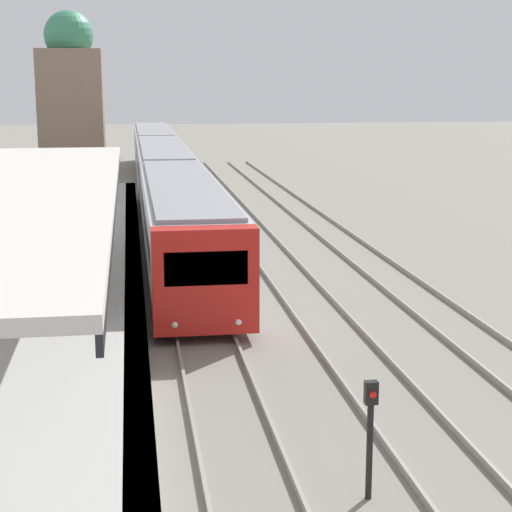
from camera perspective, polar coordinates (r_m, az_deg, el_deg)
name	(u,v)px	position (r m, az deg, el deg)	size (l,w,h in m)	color
platform_canopy	(24,192)	(19.06, -15.21, 4.14)	(4.00, 21.25, 3.20)	beige
person_on_platform	(88,272)	(20.59, -11.14, -1.04)	(0.40, 0.40, 1.66)	#2D2D33
train_near	(163,171)	(45.05, -6.19, 5.63)	(2.60, 49.70, 2.99)	red
signal_post_near	(370,427)	(13.37, 7.63, -11.23)	(0.20, 0.21, 1.91)	black
distant_domed_building	(71,97)	(61.42, -12.22, 10.32)	(4.36, 4.36, 10.99)	#89705B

